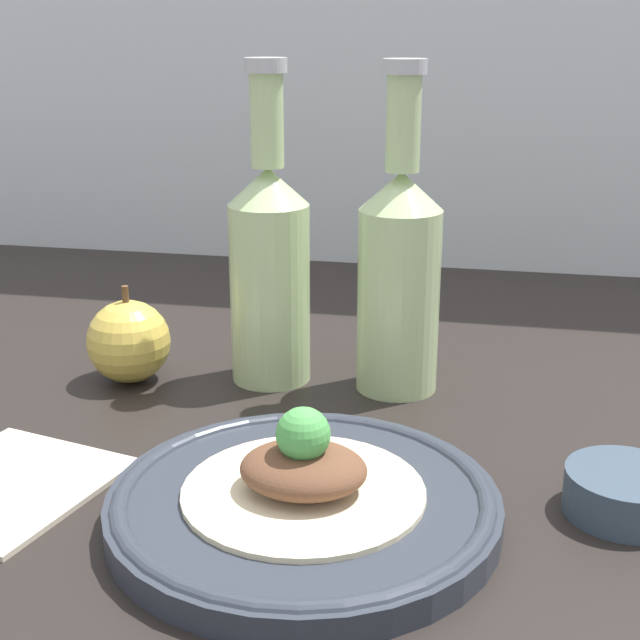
% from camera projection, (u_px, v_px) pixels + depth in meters
% --- Properties ---
extents(ground_plane, '(1.80, 1.10, 0.04)m').
position_uv_depth(ground_plane, '(341.00, 453.00, 0.72)').
color(ground_plane, black).
extents(plate, '(0.26, 0.26, 0.02)m').
position_uv_depth(plate, '(302.00, 504.00, 0.58)').
color(plate, '#2D333D').
rests_on(plate, ground_plane).
extents(plated_food, '(0.16, 0.16, 0.06)m').
position_uv_depth(plated_food, '(302.00, 472.00, 0.57)').
color(plated_food, beige).
rests_on(plated_food, plate).
extents(cider_bottle_left, '(0.07, 0.07, 0.28)m').
position_uv_depth(cider_bottle_left, '(269.00, 265.00, 0.78)').
color(cider_bottle_left, '#B7D18E').
rests_on(cider_bottle_left, ground_plane).
extents(cider_bottle_right, '(0.07, 0.07, 0.28)m').
position_uv_depth(cider_bottle_right, '(399.00, 272.00, 0.76)').
color(cider_bottle_right, '#B7D18E').
rests_on(cider_bottle_right, ground_plane).
extents(apple, '(0.08, 0.08, 0.09)m').
position_uv_depth(apple, '(129.00, 341.00, 0.80)').
color(apple, gold).
rests_on(apple, ground_plane).
extents(napkin, '(0.16, 0.17, 0.01)m').
position_uv_depth(napkin, '(6.00, 484.00, 0.62)').
color(napkin, beige).
rests_on(napkin, ground_plane).
extents(dipping_bowl, '(0.08, 0.08, 0.03)m').
position_uv_depth(dipping_bowl, '(625.00, 493.00, 0.59)').
color(dipping_bowl, '#384756').
rests_on(dipping_bowl, ground_plane).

